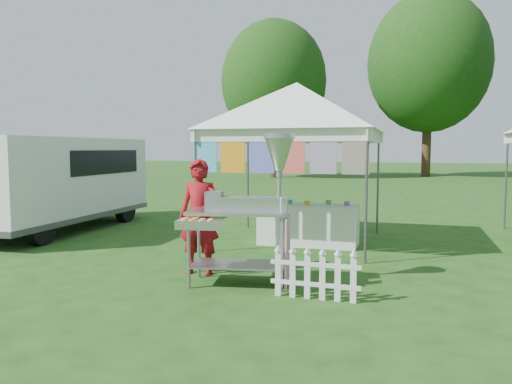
% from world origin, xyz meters
% --- Properties ---
extents(ground, '(120.00, 120.00, 0.00)m').
position_xyz_m(ground, '(0.00, 0.00, 0.00)').
color(ground, '#1D4212').
rests_on(ground, ground).
extents(canopy_main, '(4.24, 4.24, 3.45)m').
position_xyz_m(canopy_main, '(0.00, 3.49, 2.99)').
color(canopy_main, '#59595E').
rests_on(canopy_main, ground).
extents(tree_left, '(6.40, 6.40, 9.53)m').
position_xyz_m(tree_left, '(-6.00, 24.00, 5.83)').
color(tree_left, '#352313').
rests_on(tree_left, ground).
extents(tree_mid, '(7.60, 7.60, 11.52)m').
position_xyz_m(tree_mid, '(3.00, 28.00, 7.14)').
color(tree_mid, '#352313').
rests_on(tree_mid, ground).
extents(donut_cart, '(1.44, 1.18, 1.97)m').
position_xyz_m(donut_cart, '(0.13, 0.41, 1.16)').
color(donut_cart, gray).
rests_on(donut_cart, ground).
extents(vendor, '(0.62, 0.43, 1.63)m').
position_xyz_m(vendor, '(-0.77, 0.75, 0.82)').
color(vendor, maroon).
rests_on(vendor, ground).
extents(cargo_van, '(2.10, 4.89, 2.00)m').
position_xyz_m(cargo_van, '(-5.32, 3.43, 1.08)').
color(cargo_van, silver).
rests_on(cargo_van, ground).
extents(picket_fence, '(1.08, 0.05, 0.56)m').
position_xyz_m(picket_fence, '(1.01, 0.02, 0.29)').
color(picket_fence, silver).
rests_on(picket_fence, ground).
extents(display_table, '(1.80, 0.70, 0.75)m').
position_xyz_m(display_table, '(0.28, 3.33, 0.37)').
color(display_table, white).
rests_on(display_table, ground).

